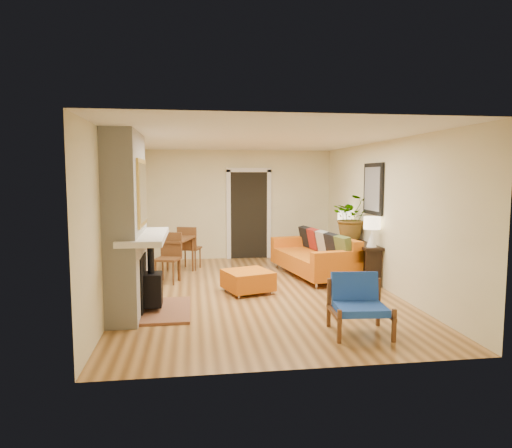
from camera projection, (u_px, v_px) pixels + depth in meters
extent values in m
plane|color=#BA8547|center=(258.00, 291.00, 7.90)|extent=(6.50, 6.50, 0.00)
plane|color=white|center=(258.00, 139.00, 7.63)|extent=(6.50, 6.50, 0.00)
plane|color=#F5ECBF|center=(238.00, 205.00, 10.97)|extent=(4.50, 0.00, 4.50)
plane|color=#F5ECBF|center=(304.00, 245.00, 4.57)|extent=(4.50, 0.00, 4.50)
plane|color=#F5ECBF|center=(122.00, 218.00, 7.46)|extent=(0.00, 6.50, 6.50)
plane|color=#F5ECBF|center=(383.00, 215.00, 8.08)|extent=(0.00, 6.50, 6.50)
cube|color=black|center=(249.00, 215.00, 11.00)|extent=(0.88, 0.06, 2.10)
cube|color=white|center=(229.00, 215.00, 10.92)|extent=(0.10, 0.08, 2.18)
cube|color=white|center=(269.00, 215.00, 11.06)|extent=(0.10, 0.08, 2.18)
cube|color=white|center=(249.00, 170.00, 10.88)|extent=(1.08, 0.08, 0.10)
cube|color=black|center=(373.00, 189.00, 8.42)|extent=(0.04, 0.85, 0.95)
cube|color=slate|center=(372.00, 189.00, 8.42)|extent=(0.01, 0.70, 0.80)
cube|color=black|center=(127.00, 209.00, 7.79)|extent=(0.06, 0.95, 0.02)
cube|color=black|center=(126.00, 192.00, 7.76)|extent=(0.06, 0.95, 0.02)
cube|color=white|center=(125.00, 185.00, 6.44)|extent=(0.42, 1.50, 1.48)
cube|color=white|center=(128.00, 275.00, 6.58)|extent=(0.42, 1.50, 1.12)
cube|color=white|center=(145.00, 237.00, 6.55)|extent=(0.60, 1.68, 0.08)
cube|color=black|center=(143.00, 282.00, 6.62)|extent=(0.03, 0.72, 0.78)
cube|color=brown|center=(165.00, 310.00, 6.71)|extent=(0.75, 1.30, 0.04)
cube|color=black|center=(152.00, 289.00, 6.65)|extent=(0.30, 0.36, 0.48)
cylinder|color=black|center=(151.00, 260.00, 6.60)|extent=(0.10, 0.10, 0.40)
cube|color=gold|center=(142.00, 193.00, 6.49)|extent=(0.04, 0.95, 0.95)
cube|color=silver|center=(143.00, 193.00, 6.49)|extent=(0.01, 0.82, 0.82)
cylinder|color=silver|center=(317.00, 285.00, 8.11)|extent=(0.05, 0.05, 0.11)
cylinder|color=silver|center=(354.00, 282.00, 8.34)|extent=(0.05, 0.05, 0.11)
cylinder|color=silver|center=(277.00, 264.00, 10.01)|extent=(0.05, 0.05, 0.11)
cylinder|color=silver|center=(309.00, 262.00, 10.24)|extent=(0.05, 0.05, 0.11)
cube|color=orange|center=(312.00, 262.00, 9.15)|extent=(1.34, 2.40, 0.32)
cube|color=orange|center=(330.00, 244.00, 9.23)|extent=(0.60, 2.27, 0.38)
cube|color=orange|center=(337.00, 257.00, 8.14)|extent=(0.99, 0.36, 0.22)
cube|color=orange|center=(293.00, 242.00, 10.11)|extent=(0.99, 0.36, 0.22)
cube|color=#505E28|center=(344.00, 248.00, 8.36)|extent=(0.29, 0.46, 0.45)
cube|color=black|center=(333.00, 245.00, 8.77)|extent=(0.29, 0.46, 0.45)
cube|color=#ABACA7|center=(323.00, 242.00, 9.18)|extent=(0.29, 0.46, 0.45)
cube|color=maroon|center=(315.00, 239.00, 9.54)|extent=(0.29, 0.46, 0.45)
cube|color=black|center=(306.00, 237.00, 9.95)|extent=(0.29, 0.46, 0.45)
cylinder|color=silver|center=(239.00, 297.00, 7.43)|extent=(0.04, 0.04, 0.06)
cylinder|color=silver|center=(271.00, 293.00, 7.69)|extent=(0.04, 0.04, 0.06)
cylinder|color=silver|center=(225.00, 289.00, 7.96)|extent=(0.04, 0.04, 0.06)
cylinder|color=silver|center=(256.00, 285.00, 8.22)|extent=(0.04, 0.04, 0.06)
cube|color=orange|center=(248.00, 280.00, 7.80)|extent=(0.93, 0.93, 0.31)
cube|color=brown|center=(334.00, 313.00, 5.72)|extent=(0.11, 0.69, 0.05)
cube|color=brown|center=(339.00, 327.00, 5.42)|extent=(0.05, 0.05, 0.40)
cube|color=brown|center=(329.00, 303.00, 6.01)|extent=(0.05, 0.05, 0.64)
cube|color=brown|center=(386.00, 312.00, 5.75)|extent=(0.11, 0.69, 0.05)
cube|color=brown|center=(394.00, 326.00, 5.46)|extent=(0.05, 0.05, 0.40)
cube|color=brown|center=(378.00, 302.00, 6.05)|extent=(0.05, 0.05, 0.64)
cube|color=blue|center=(360.00, 308.00, 5.73)|extent=(0.66, 0.62, 0.09)
cube|color=blue|center=(355.00, 286.00, 5.98)|extent=(0.62, 0.21, 0.38)
cube|color=brown|center=(172.00, 239.00, 9.10)|extent=(0.98, 1.17, 0.04)
cylinder|color=brown|center=(151.00, 261.00, 8.77)|extent=(0.06, 0.06, 0.72)
cylinder|color=brown|center=(178.00, 262.00, 8.67)|extent=(0.06, 0.06, 0.72)
cylinder|color=brown|center=(167.00, 254.00, 9.61)|extent=(0.06, 0.06, 0.72)
cylinder|color=brown|center=(193.00, 254.00, 9.51)|extent=(0.06, 0.06, 0.72)
cube|color=brown|center=(168.00, 259.00, 8.47)|extent=(0.53, 0.53, 0.04)
cube|color=brown|center=(171.00, 244.00, 8.64)|extent=(0.41, 0.17, 0.46)
cylinder|color=brown|center=(156.00, 273.00, 8.36)|extent=(0.04, 0.04, 0.44)
cylinder|color=brown|center=(173.00, 273.00, 8.30)|extent=(0.04, 0.04, 0.44)
cylinder|color=brown|center=(163.00, 269.00, 8.69)|extent=(0.04, 0.04, 0.44)
cylinder|color=brown|center=(180.00, 270.00, 8.63)|extent=(0.04, 0.04, 0.44)
cube|color=brown|center=(190.00, 248.00, 9.74)|extent=(0.53, 0.53, 0.04)
cube|color=brown|center=(187.00, 238.00, 9.52)|extent=(0.41, 0.17, 0.46)
cylinder|color=brown|center=(180.00, 260.00, 9.63)|extent=(0.04, 0.04, 0.44)
cylinder|color=brown|center=(195.00, 261.00, 9.57)|extent=(0.04, 0.04, 0.44)
cylinder|color=brown|center=(185.00, 257.00, 9.96)|extent=(0.04, 0.04, 0.44)
cylinder|color=brown|center=(200.00, 258.00, 9.90)|extent=(0.04, 0.04, 0.44)
cube|color=black|center=(357.00, 242.00, 8.90)|extent=(0.34, 1.85, 0.05)
cube|color=black|center=(373.00, 269.00, 8.10)|extent=(0.30, 0.04, 0.68)
cube|color=black|center=(342.00, 253.00, 9.77)|extent=(0.30, 0.04, 0.68)
cone|color=white|center=(372.00, 238.00, 8.15)|extent=(0.18, 0.18, 0.30)
cylinder|color=white|center=(372.00, 228.00, 8.13)|extent=(0.03, 0.03, 0.06)
cylinder|color=#FFEABF|center=(372.00, 223.00, 8.12)|extent=(0.30, 0.30, 0.22)
cone|color=white|center=(345.00, 229.00, 9.59)|extent=(0.18, 0.18, 0.30)
cylinder|color=white|center=(345.00, 221.00, 9.57)|extent=(0.03, 0.03, 0.06)
cylinder|color=#FFEABF|center=(345.00, 216.00, 9.56)|extent=(0.30, 0.30, 0.22)
imported|color=#1E5919|center=(352.00, 217.00, 9.09)|extent=(0.90, 0.81, 0.90)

